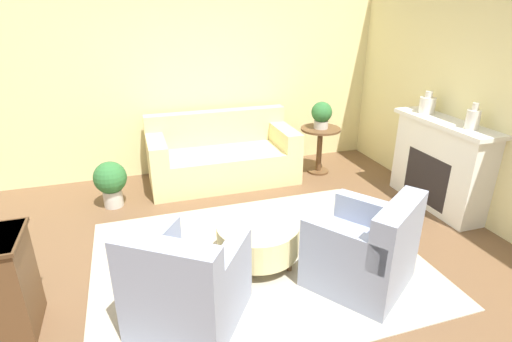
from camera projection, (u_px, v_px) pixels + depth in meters
ground_plane at (259, 261)px, 4.02m from camera, size 16.00×16.00×0.00m
wall_back at (201, 78)px, 5.88m from camera, size 9.32×0.12×2.80m
wall_right at (505, 105)px, 4.27m from camera, size 0.12×9.42×2.80m
rug at (259, 261)px, 4.02m from camera, size 3.21×2.52×0.01m
couch at (222, 157)px, 5.79m from camera, size 2.08×0.96×0.96m
armchair_left at (186, 287)px, 3.12m from camera, size 1.11×1.11×0.89m
armchair_right at (365, 251)px, 3.57m from camera, size 1.11×1.11×0.89m
ottoman_table at (258, 238)px, 3.92m from camera, size 0.81×0.81×0.41m
side_table at (320, 142)px, 6.00m from camera, size 0.59×0.59×0.70m
fireplace at (440, 162)px, 4.94m from camera, size 0.44×1.43×1.13m
vase_mantel_near at (427, 104)px, 5.01m from camera, size 0.20×0.20×0.28m
vase_mantel_far at (473, 119)px, 4.37m from camera, size 0.15×0.15×0.29m
potted_plant_on_side_table at (322, 114)px, 5.84m from camera, size 0.30×0.30×0.39m
potted_plant_floor at (111, 181)px, 5.00m from camera, size 0.41×0.41×0.60m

